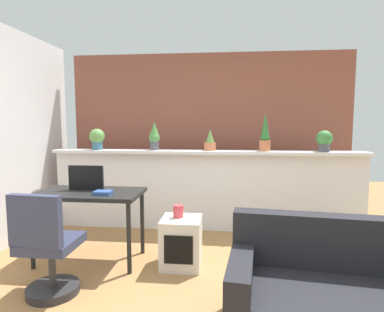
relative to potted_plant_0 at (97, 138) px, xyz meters
name	(u,v)px	position (x,y,z in m)	size (l,w,h in m)	color
divider_wall	(206,191)	(1.51, 0.04, -0.73)	(4.18, 0.16, 1.06)	silver
plant_shelf	(206,152)	(1.51, 0.00, -0.18)	(4.18, 0.30, 0.04)	silver
brick_wall_behind	(208,137)	(1.51, 0.64, -0.01)	(4.18, 0.10, 2.50)	brown
potted_plant_0	(97,138)	(0.00, 0.00, 0.00)	(0.21, 0.21, 0.29)	#386B84
potted_plant_1	(154,136)	(0.81, 0.01, 0.03)	(0.15, 0.15, 0.38)	#4C4C51
potted_plant_2	(210,142)	(1.57, 0.03, -0.04)	(0.16, 0.16, 0.29)	#C66B42
potted_plant_3	(265,135)	(2.29, 0.00, 0.05)	(0.14, 0.14, 0.51)	#C66B42
potted_plant_4	(324,140)	(3.04, 0.00, -0.01)	(0.20, 0.20, 0.27)	#4C4C51
desk	(89,199)	(0.35, -1.11, -0.59)	(1.10, 0.60, 0.75)	black
tv_monitor	(86,178)	(0.29, -1.03, -0.37)	(0.38, 0.04, 0.26)	black
office_chair	(47,253)	(0.30, -1.85, -0.87)	(0.46, 0.46, 0.91)	#262628
side_cube_shelf	(181,242)	(1.34, -1.15, -1.01)	(0.40, 0.41, 0.50)	silver
vase_on_shelf	(178,211)	(1.30, -1.10, -0.69)	(0.11, 0.11, 0.13)	#CC3D47
book_on_desk	(103,193)	(0.55, -1.23, -0.49)	(0.17, 0.13, 0.04)	#2D4C8C
couch	(348,303)	(2.59, -2.18, -0.97)	(1.64, 0.93, 0.80)	black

